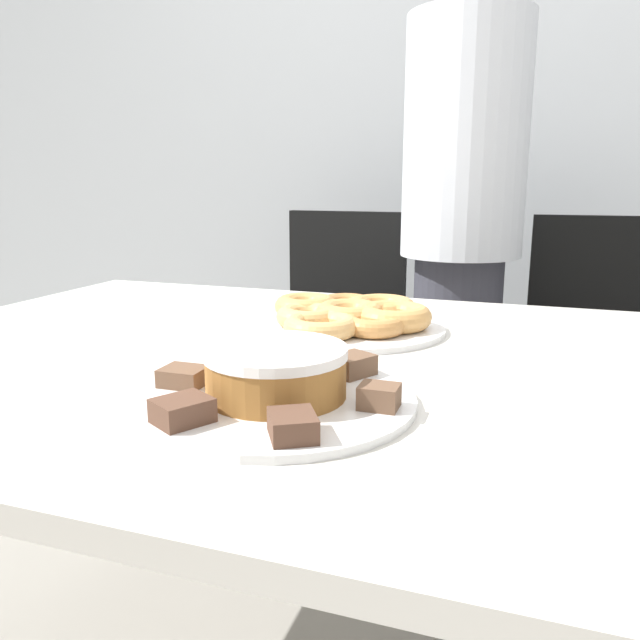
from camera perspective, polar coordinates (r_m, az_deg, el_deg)
The scene contains 22 objects.
wall_back at distance 2.50m, azimuth 14.74°, elevation 19.46°, with size 8.00×0.05×2.60m.
table at distance 0.95m, azimuth 4.29°, elevation -7.94°, with size 1.66×1.02×0.73m.
person_standing at distance 1.77m, azimuth 12.74°, elevation 7.53°, with size 0.33×0.33×1.59m.
office_chair_left at distance 1.99m, azimuth 1.09°, elevation -3.84°, with size 0.45×0.45×0.89m.
office_chair_right at distance 1.91m, azimuth 24.08°, elevation -5.70°, with size 0.46×0.46×0.89m.
plate_cake at distance 0.75m, azimuth -4.00°, elevation -7.29°, with size 0.33×0.33×0.01m.
plate_donuts at distance 1.11m, azimuth 2.68°, elevation -0.66°, with size 0.34×0.34×0.01m.
frosted_cake at distance 0.74m, azimuth -4.04°, elevation -4.72°, with size 0.17×0.17×0.06m.
lamington_0 at distance 0.70m, azimuth 5.43°, elevation -6.97°, with size 0.04×0.04×0.03m.
lamington_1 at distance 0.82m, azimuth 2.92°, elevation -4.12°, with size 0.07×0.07×0.03m.
lamington_2 at distance 0.86m, azimuth -5.09°, elevation -3.48°, with size 0.07×0.07×0.02m.
lamington_3 at distance 0.80m, azimuth -12.34°, elevation -5.06°, with size 0.05×0.05×0.02m.
lamington_4 at distance 0.68m, azimuth -12.47°, elevation -8.08°, with size 0.07×0.07×0.03m.
lamington_5 at distance 0.63m, azimuth -2.52°, elevation -9.61°, with size 0.07×0.07×0.02m.
donut_0 at distance 1.10m, azimuth 2.69°, elevation 0.59°, with size 0.12×0.12×0.04m.
donut_1 at distance 1.04m, azimuth 4.90°, elevation -0.39°, with size 0.11×0.11×0.03m.
donut_2 at distance 1.08m, azimuth 6.89°, elevation 0.31°, with size 0.13×0.13×0.04m.
donut_3 at distance 1.16m, azimuth 5.64°, elevation 1.13°, with size 0.13×0.13×0.04m.
donut_4 at distance 1.19m, azimuth 2.39°, elevation 1.37°, with size 0.11×0.11×0.03m.
donut_5 at distance 1.16m, azimuth -1.33°, elevation 1.27°, with size 0.12×0.12×0.04m.
donut_6 at distance 1.09m, azimuth -1.15°, elevation 0.33°, with size 0.11×0.11×0.04m.
donut_7 at distance 1.02m, azimuth 0.09°, elevation -0.55°, with size 0.12×0.12×0.03m.
Camera 1 is at (0.23, -0.86, 0.99)m, focal length 35.00 mm.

